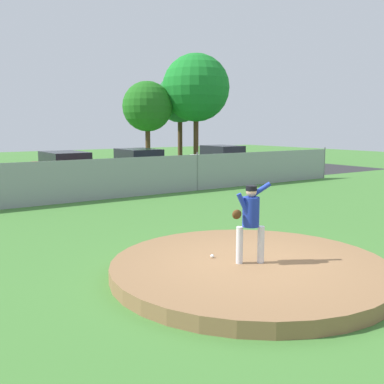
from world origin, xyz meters
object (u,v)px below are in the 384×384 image
pitcher_youth (250,216)px  baseball (212,256)px  parked_car_white (222,161)px  parked_car_red (65,170)px  parked_car_teal (139,166)px

pitcher_youth → baseball: 1.17m
pitcher_youth → parked_car_white: pitcher_youth is taller
parked_car_red → baseball: bearing=-96.8°
parked_car_red → parked_car_teal: bearing=-0.0°
pitcher_youth → parked_car_white: bearing=53.8°
parked_car_white → baseball: bearing=-128.5°
pitcher_youth → parked_car_red: (1.28, 14.66, -0.38)m
pitcher_youth → parked_car_red: size_ratio=0.33×
baseball → parked_car_red: size_ratio=0.02×
baseball → parked_car_white: size_ratio=0.02×
baseball → parked_car_white: parked_car_white is taller
parked_car_red → parked_car_white: parked_car_white is taller
baseball → parked_car_red: 14.10m
baseball → pitcher_youth: bearing=-59.6°
parked_car_teal → parked_car_red: 3.90m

